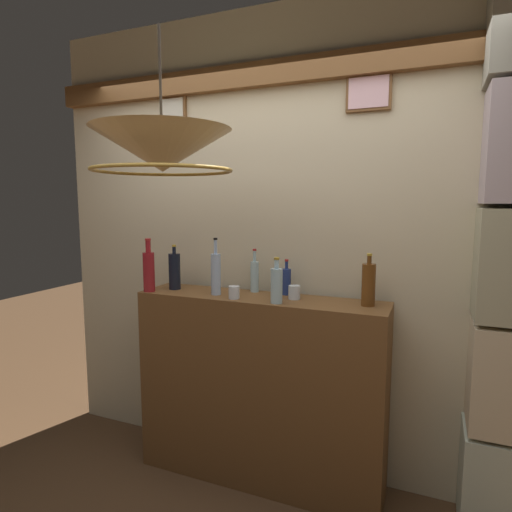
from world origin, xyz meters
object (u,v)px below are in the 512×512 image
liquor_bottle_rum (255,275)px  glass_tumbler_highball (294,292)px  liquor_bottle_mezcal (175,271)px  liquor_bottle_scotch (369,284)px  liquor_bottle_vermouth (277,285)px  liquor_bottle_amaro (149,270)px  liquor_bottle_vodka (286,281)px  glass_tumbler_rocks (234,292)px  liquor_bottle_whiskey (216,273)px  pendant_lamp (162,152)px

liquor_bottle_rum → glass_tumbler_highball: size_ratio=3.40×
liquor_bottle_mezcal → liquor_bottle_rum: 0.52m
liquor_bottle_scotch → liquor_bottle_vermouth: size_ratio=1.11×
liquor_bottle_amaro → liquor_bottle_rum: (0.62, 0.24, -0.03)m
liquor_bottle_vodka → liquor_bottle_scotch: (0.50, -0.10, 0.03)m
glass_tumbler_rocks → liquor_bottle_amaro: bearing=-177.9°
liquor_bottle_scotch → liquor_bottle_rum: bearing=172.2°
liquor_bottle_scotch → liquor_bottle_amaro: bearing=-173.7°
liquor_bottle_whiskey → liquor_bottle_vermouth: size_ratio=1.35×
liquor_bottle_amaro → liquor_bottle_whiskey: 0.44m
liquor_bottle_vodka → liquor_bottle_mezcal: bearing=-170.5°
liquor_bottle_scotch → liquor_bottle_vodka: bearing=169.1°
liquor_bottle_mezcal → glass_tumbler_rocks: (0.47, -0.10, -0.08)m
liquor_bottle_mezcal → liquor_bottle_scotch: (1.21, 0.02, -0.00)m
liquor_bottle_vodka → liquor_bottle_scotch: bearing=-10.9°
liquor_bottle_whiskey → liquor_bottle_rum: bearing=41.5°
liquor_bottle_amaro → liquor_bottle_whiskey: liquor_bottle_whiskey is taller
liquor_bottle_scotch → liquor_bottle_rum: 0.71m
liquor_bottle_mezcal → liquor_bottle_whiskey: 0.32m
glass_tumbler_rocks → glass_tumbler_highball: size_ratio=0.93×
liquor_bottle_vodka → glass_tumbler_rocks: (-0.25, -0.22, -0.05)m
liquor_bottle_scotch → liquor_bottle_whiskey: bearing=-175.8°
liquor_bottle_scotch → glass_tumbler_highball: (-0.42, -0.00, -0.08)m
glass_tumbler_rocks → liquor_bottle_vodka: bearing=41.8°
liquor_bottle_amaro → pendant_lamp: pendant_lamp is taller
liquor_bottle_amaro → glass_tumbler_rocks: (0.58, 0.02, -0.10)m
liquor_bottle_rum → glass_tumbler_highball: 0.31m
glass_tumbler_rocks → pendant_lamp: bearing=-98.8°
liquor_bottle_mezcal → liquor_bottle_vermouth: (0.73, -0.11, -0.02)m
liquor_bottle_amaro → pendant_lamp: 0.97m
liquor_bottle_vodka → liquor_bottle_rum: 0.21m
liquor_bottle_whiskey → pendant_lamp: size_ratio=0.55×
liquor_bottle_vodka → glass_tumbler_rocks: bearing=-138.2°
liquor_bottle_vodka → glass_tumbler_highball: bearing=-50.0°
liquor_bottle_mezcal → pendant_lamp: pendant_lamp is taller
liquor_bottle_vermouth → glass_tumbler_highball: 0.16m
glass_tumbler_highball → liquor_bottle_rum: bearing=161.4°
liquor_bottle_vodka → pendant_lamp: pendant_lamp is taller
liquor_bottle_mezcal → liquor_bottle_whiskey: bearing=-7.4°
liquor_bottle_mezcal → glass_tumbler_highball: 0.80m
liquor_bottle_scotch → liquor_bottle_whiskey: (-0.89, -0.07, 0.01)m
glass_tumbler_highball → liquor_bottle_vermouth: bearing=-115.1°
liquor_bottle_rum → glass_tumbler_highball: liquor_bottle_rum is taller
liquor_bottle_amaro → liquor_bottle_scotch: bearing=6.3°
liquor_bottle_whiskey → glass_tumbler_highball: bearing=7.9°
liquor_bottle_rum → glass_tumbler_rocks: bearing=-99.4°
liquor_bottle_whiskey → pendant_lamp: bearing=-84.2°
liquor_bottle_amaro → liquor_bottle_vermouth: size_ratio=1.30×
liquor_bottle_whiskey → liquor_bottle_mezcal: bearing=172.6°
liquor_bottle_amaro → liquor_bottle_vermouth: 0.84m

